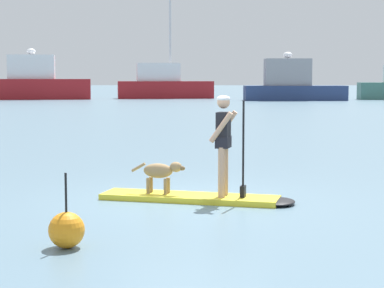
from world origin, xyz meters
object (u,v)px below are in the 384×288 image
object	(u,v)px
moored_boat_outer	(37,83)
paddleboard	(202,198)
person_paddler	(224,138)
moored_boat_center	(164,85)
dog	(161,172)
marker_buoy	(67,230)
moored_boat_far_port	(292,85)

from	to	relation	value
moored_boat_outer	paddleboard	bearing A→B (deg)	-72.21
person_paddler	moored_boat_outer	distance (m)	60.33
moored_boat_outer	moored_boat_center	size ratio (longest dim) A/B	0.86
moored_boat_outer	person_paddler	bearing A→B (deg)	-71.89
person_paddler	paddleboard	bearing A→B (deg)	167.52
paddleboard	moored_boat_outer	bearing A→B (deg)	107.79
dog	marker_buoy	distance (m)	3.66
moored_boat_outer	dog	bearing A→B (deg)	-72.84
person_paddler	moored_boat_far_port	xyz separation A→B (m)	(6.93, 54.73, 0.39)
person_paddler	dog	bearing A→B (deg)	167.52
marker_buoy	moored_boat_center	bearing A→B (deg)	93.61
dog	moored_boat_far_port	bearing A→B (deg)	81.60
paddleboard	person_paddler	xyz separation A→B (m)	(0.38, -0.08, 1.06)
moored_boat_center	moored_boat_far_port	world-z (taller)	moored_boat_center
dog	moored_boat_far_port	xyz separation A→B (m)	(8.05, 54.48, 1.02)
moored_boat_far_port	dog	bearing A→B (deg)	-98.40
paddleboard	person_paddler	bearing A→B (deg)	-12.48
paddleboard	marker_buoy	size ratio (longest dim) A/B	3.63
dog	moored_boat_outer	world-z (taller)	moored_boat_outer
person_paddler	marker_buoy	world-z (taller)	person_paddler
moored_boat_center	marker_buoy	distance (m)	64.19
person_paddler	dog	distance (m)	1.31
moored_boat_outer	moored_boat_far_port	bearing A→B (deg)	-5.80
person_paddler	moored_boat_center	size ratio (longest dim) A/B	0.14
person_paddler	moored_boat_center	bearing A→B (deg)	95.69
moored_boat_far_port	marker_buoy	size ratio (longest dim) A/B	10.34
person_paddler	moored_boat_far_port	size ratio (longest dim) A/B	0.18
person_paddler	moored_boat_center	world-z (taller)	moored_boat_center
paddleboard	marker_buoy	world-z (taller)	marker_buoy
moored_boat_outer	marker_buoy	bearing A→B (deg)	-74.56
dog	moored_boat_far_port	distance (m)	55.08
paddleboard	marker_buoy	distance (m)	3.75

